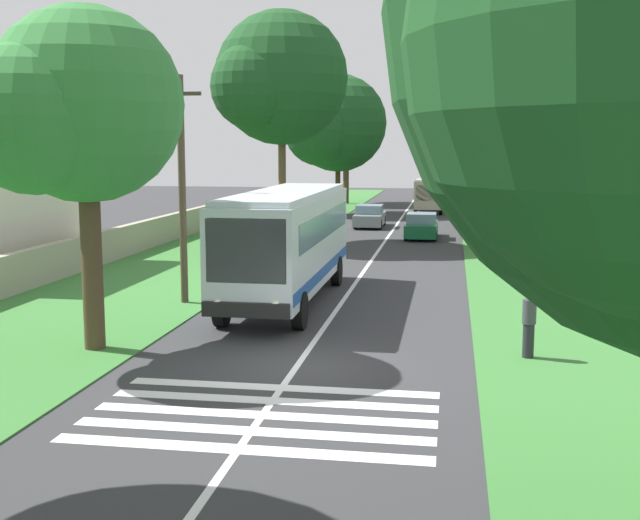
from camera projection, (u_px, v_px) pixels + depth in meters
ground at (296, 367)px, 19.09m from camera, size 160.00×160.00×0.00m
grass_verge_left at (178, 265)px, 35.05m from camera, size 120.00×8.00×0.04m
grass_verge_right at (566, 275)px, 32.42m from camera, size 120.00×8.00×0.04m
centre_line at (364, 270)px, 33.74m from camera, size 110.00×0.16×0.01m
coach_bus at (288, 239)px, 26.69m from camera, size 11.16×2.62×3.73m
zebra_crossing at (262, 415)px, 15.69m from camera, size 4.05×6.80×0.01m
trailing_car_0 at (421, 227)px, 45.28m from camera, size 4.30×1.78×1.43m
trailing_car_1 at (370, 217)px, 51.43m from camera, size 4.30×1.78×1.43m
trailing_minibus_0 at (429, 193)px, 62.39m from camera, size 6.00×2.14×2.53m
roadside_tree_left_0 at (280, 82)px, 41.68m from camera, size 8.54×6.89×12.06m
roadside_tree_left_1 at (79, 112)px, 19.88m from camera, size 6.15×4.97×8.61m
roadside_tree_left_3 at (344, 123)px, 70.82m from camera, size 8.62×7.03×10.85m
roadside_tree_left_4 at (334, 126)px, 60.33m from camera, size 8.74×7.38×10.48m
roadside_tree_right_1 at (495, 101)px, 48.05m from camera, size 7.08×5.88×10.88m
roadside_tree_right_2 at (479, 107)px, 59.07m from camera, size 5.85×4.98×10.55m
roadside_tree_right_3 at (488, 118)px, 40.02m from camera, size 6.67×5.73×9.53m
roadside_tree_right_4 at (480, 109)px, 66.83m from camera, size 7.22×6.21×11.43m
utility_pole at (182, 186)px, 26.20m from camera, size 0.24×1.40×7.42m
roadside_wall at (146, 235)px, 40.37m from camera, size 70.00×0.40×1.43m
pedestrian at (529, 323)px, 19.69m from camera, size 0.34×0.34×1.69m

